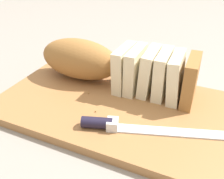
# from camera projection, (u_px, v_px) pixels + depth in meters

# --- Properties ---
(ground_plane) EXTENTS (3.00, 3.00, 0.00)m
(ground_plane) POSITION_uv_depth(u_px,v_px,m) (112.00, 109.00, 0.52)
(ground_plane) COLOR gray
(cutting_board) EXTENTS (0.48, 0.28, 0.02)m
(cutting_board) POSITION_uv_depth(u_px,v_px,m) (112.00, 105.00, 0.52)
(cutting_board) COLOR #9E6B3D
(cutting_board) RESTS_ON ground_plane
(bread_loaf) EXTENTS (0.37, 0.10, 0.10)m
(bread_loaf) POSITION_uv_depth(u_px,v_px,m) (108.00, 64.00, 0.55)
(bread_loaf) COLOR #996633
(bread_loaf) RESTS_ON cutting_board
(bread_knife) EXTENTS (0.25, 0.10, 0.02)m
(bread_knife) POSITION_uv_depth(u_px,v_px,m) (120.00, 126.00, 0.44)
(bread_knife) COLOR silver
(bread_knife) RESTS_ON cutting_board
(crumb_near_knife) EXTENTS (0.00, 0.00, 0.00)m
(crumb_near_knife) POSITION_uv_depth(u_px,v_px,m) (88.00, 93.00, 0.54)
(crumb_near_knife) COLOR #996633
(crumb_near_knife) RESTS_ON cutting_board
(crumb_near_loaf) EXTENTS (0.01, 0.01, 0.01)m
(crumb_near_loaf) POSITION_uv_depth(u_px,v_px,m) (123.00, 91.00, 0.54)
(crumb_near_loaf) COLOR #996633
(crumb_near_loaf) RESTS_ON cutting_board
(crumb_stray_left) EXTENTS (0.00, 0.00, 0.00)m
(crumb_stray_left) POSITION_uv_depth(u_px,v_px,m) (96.00, 111.00, 0.48)
(crumb_stray_left) COLOR #996633
(crumb_stray_left) RESTS_ON cutting_board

